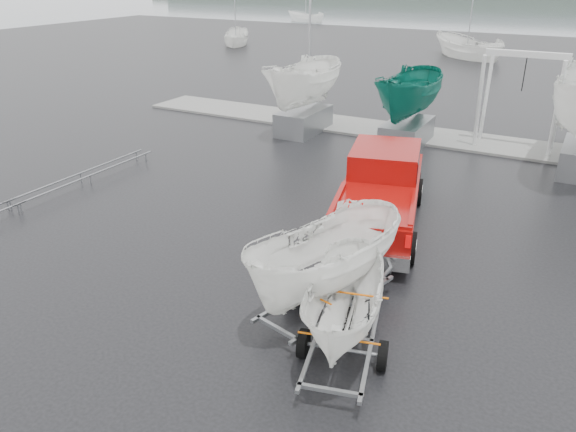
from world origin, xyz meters
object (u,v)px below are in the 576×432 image
(pickup_truck, at_px, (381,188))
(trailer_hitched, at_px, (348,253))
(trailer_parked, at_px, (330,201))
(boat_hoist, at_px, (522,87))

(pickup_truck, relative_size, trailer_hitched, 1.59)
(trailer_hitched, xyz_separation_m, trailer_parked, (-0.94, 1.16, 0.46))
(pickup_truck, distance_m, trailer_hitched, 6.92)
(pickup_truck, distance_m, trailer_parked, 5.74)
(pickup_truck, xyz_separation_m, trailer_hitched, (1.65, -6.60, 1.23))
(trailer_hitched, bearing_deg, boat_hoist, 73.20)
(boat_hoist, bearing_deg, pickup_truck, -103.70)
(trailer_parked, bearing_deg, boat_hoist, 98.46)
(pickup_truck, relative_size, trailer_parked, 1.32)
(trailer_hitched, distance_m, boat_hoist, 16.67)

